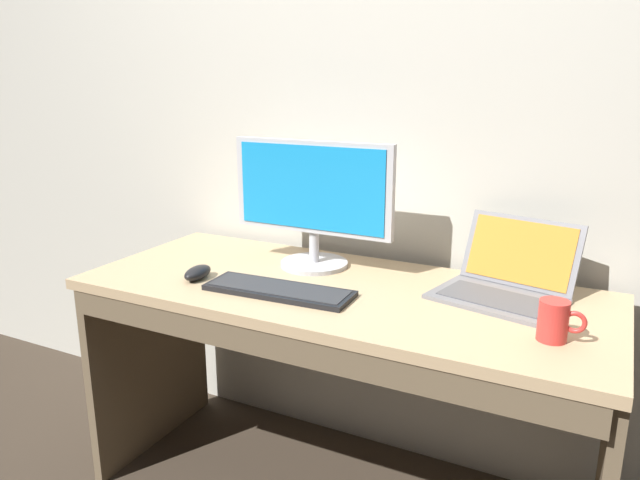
{
  "coord_description": "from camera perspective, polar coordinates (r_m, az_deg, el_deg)",
  "views": [
    {
      "loc": [
        0.73,
        -1.57,
        1.39
      ],
      "look_at": [
        -0.07,
        0.0,
        0.91
      ],
      "focal_mm": 33.67,
      "sensor_mm": 36.0,
      "label": 1
    }
  ],
  "objects": [
    {
      "name": "desk",
      "position": [
        1.91,
        1.61,
        -9.93
      ],
      "size": [
        1.61,
        0.66,
        0.77
      ],
      "color": "tan",
      "rests_on": "ground"
    },
    {
      "name": "laptop_space_gray",
      "position": [
        1.84,
        17.26,
        -3.65
      ],
      "size": [
        0.41,
        0.38,
        0.21
      ],
      "color": "slate",
      "rests_on": "desk"
    },
    {
      "name": "external_monitor",
      "position": [
        1.97,
        -0.74,
        3.94
      ],
      "size": [
        0.56,
        0.23,
        0.43
      ],
      "color": "#B7B7BC",
      "rests_on": "desk"
    },
    {
      "name": "wired_keyboard",
      "position": [
        1.79,
        -3.92,
        -4.78
      ],
      "size": [
        0.46,
        0.17,
        0.02
      ],
      "color": "black",
      "rests_on": "desk"
    },
    {
      "name": "computer_mouse",
      "position": [
        1.94,
        -11.56,
        -3.06
      ],
      "size": [
        0.07,
        0.12,
        0.04
      ],
      "primitive_type": "ellipsoid",
      "rotation": [
        0.0,
        0.0,
        0.06
      ],
      "color": "black",
      "rests_on": "desk"
    },
    {
      "name": "coffee_mug",
      "position": [
        1.57,
        21.39,
        -7.16
      ],
      "size": [
        0.11,
        0.07,
        0.1
      ],
      "color": "red",
      "rests_on": "desk"
    }
  ]
}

